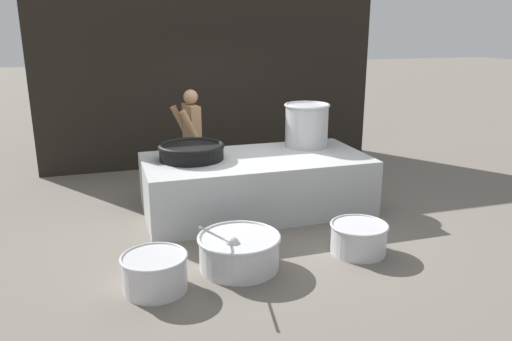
{
  "coord_description": "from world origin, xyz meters",
  "views": [
    {
      "loc": [
        -2.07,
        -6.64,
        2.63
      ],
      "look_at": [
        0.0,
        0.0,
        0.61
      ],
      "focal_mm": 35.0,
      "sensor_mm": 36.0,
      "label": 1
    }
  ],
  "objects": [
    {
      "name": "prep_bowl_vegetables",
      "position": [
        -0.72,
        -1.69,
        0.21
      ],
      "size": [
        1.02,
        1.01,
        0.77
      ],
      "color": "silver",
      "rests_on": "ground_plane"
    },
    {
      "name": "ground_plane",
      "position": [
        0.0,
        0.0,
        0.0
      ],
      "size": [
        60.0,
        60.0,
        0.0
      ],
      "primitive_type": "plane",
      "color": "slate"
    },
    {
      "name": "hearth_platform",
      "position": [
        0.0,
        0.0,
        0.41
      ],
      "size": [
        3.21,
        1.59,
        0.81
      ],
      "color": "#B2B7B7",
      "rests_on": "ground_plane"
    },
    {
      "name": "prep_bowl_extra",
      "position": [
        0.75,
        -1.74,
        0.2
      ],
      "size": [
        0.7,
        0.7,
        0.37
      ],
      "color": "silver",
      "rests_on": "ground_plane"
    },
    {
      "name": "giant_wok_near",
      "position": [
        -0.91,
        0.16,
        0.94
      ],
      "size": [
        0.94,
        0.94,
        0.23
      ],
      "color": "black",
      "rests_on": "hearth_platform"
    },
    {
      "name": "prep_bowl_meat",
      "position": [
        -1.68,
        -1.91,
        0.21
      ],
      "size": [
        0.69,
        0.69,
        0.39
      ],
      "color": "silver",
      "rests_on": "ground_plane"
    },
    {
      "name": "cook",
      "position": [
        -0.72,
        1.17,
        0.9
      ],
      "size": [
        0.42,
        0.64,
        1.67
      ],
      "rotation": [
        0.0,
        0.0,
        3.28
      ],
      "color": "#9E7551",
      "rests_on": "ground_plane"
    },
    {
      "name": "back_wall",
      "position": [
        0.0,
        2.84,
        1.73
      ],
      "size": [
        6.5,
        0.24,
        3.46
      ],
      "primitive_type": "cube",
      "color": "black",
      "rests_on": "ground_plane"
    },
    {
      "name": "stock_pot",
      "position": [
        0.95,
        0.41,
        1.16
      ],
      "size": [
        0.71,
        0.71,
        0.67
      ],
      "color": "#B7B7BC",
      "rests_on": "hearth_platform"
    }
  ]
}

